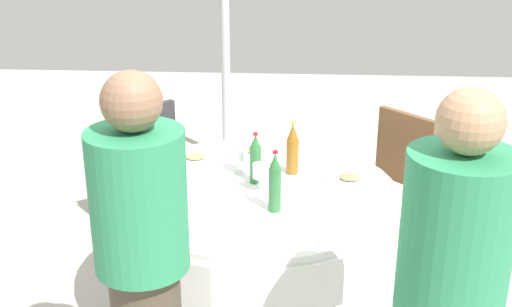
{
  "coord_description": "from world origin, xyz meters",
  "views": [
    {
      "loc": [
        0.18,
        -2.93,
        2.08
      ],
      "look_at": [
        0.0,
        0.0,
        0.92
      ],
      "focal_mm": 46.52,
      "sensor_mm": 36.0,
      "label": 1
    }
  ],
  "objects_px": {
    "bottle_green_east": "(275,183)",
    "person_outer": "(144,270)",
    "bottle_green_outer": "(256,160)",
    "plate_right": "(196,159)",
    "wine_glass_front": "(241,154)",
    "plate_west": "(252,152)",
    "chair_north": "(140,154)",
    "plate_mid": "(350,180)",
    "chair_far": "(414,165)",
    "dining_table": "(256,214)",
    "bottle_amber_rear": "(293,150)",
    "wine_glass_east": "(260,172)",
    "bottle_dark_green_south": "(139,176)"
  },
  "relations": [
    {
      "from": "bottle_green_east",
      "to": "person_outer",
      "type": "relative_size",
      "value": 0.19
    },
    {
      "from": "bottle_green_outer",
      "to": "plate_right",
      "type": "relative_size",
      "value": 1.09
    },
    {
      "from": "wine_glass_front",
      "to": "plate_west",
      "type": "relative_size",
      "value": 0.63
    },
    {
      "from": "chair_north",
      "to": "plate_mid",
      "type": "bearing_deg",
      "value": -74.37
    },
    {
      "from": "chair_far",
      "to": "plate_right",
      "type": "bearing_deg",
      "value": -109.91
    },
    {
      "from": "bottle_green_east",
      "to": "bottle_green_outer",
      "type": "bearing_deg",
      "value": 108.96
    },
    {
      "from": "dining_table",
      "to": "plate_right",
      "type": "height_order",
      "value": "plate_right"
    },
    {
      "from": "plate_mid",
      "to": "chair_far",
      "type": "relative_size",
      "value": 0.26
    },
    {
      "from": "chair_far",
      "to": "plate_west",
      "type": "bearing_deg",
      "value": -109.45
    },
    {
      "from": "bottle_green_outer",
      "to": "chair_far",
      "type": "bearing_deg",
      "value": 41.46
    },
    {
      "from": "bottle_amber_rear",
      "to": "wine_glass_east",
      "type": "xyz_separation_m",
      "value": [
        -0.15,
        -0.23,
        -0.03
      ]
    },
    {
      "from": "dining_table",
      "to": "bottle_dark_green_south",
      "type": "xyz_separation_m",
      "value": [
        -0.52,
        -0.22,
        0.29
      ]
    },
    {
      "from": "plate_west",
      "to": "plate_mid",
      "type": "xyz_separation_m",
      "value": [
        0.51,
        -0.35,
        -0.0
      ]
    },
    {
      "from": "bottle_amber_rear",
      "to": "bottle_dark_green_south",
      "type": "bearing_deg",
      "value": -149.51
    },
    {
      "from": "bottle_green_east",
      "to": "plate_mid",
      "type": "relative_size",
      "value": 1.28
    },
    {
      "from": "bottle_green_outer",
      "to": "bottle_amber_rear",
      "type": "height_order",
      "value": "bottle_amber_rear"
    },
    {
      "from": "bottle_dark_green_south",
      "to": "plate_mid",
      "type": "height_order",
      "value": "bottle_dark_green_south"
    },
    {
      "from": "bottle_amber_rear",
      "to": "plate_west",
      "type": "xyz_separation_m",
      "value": [
        -0.22,
        0.25,
        -0.12
      ]
    },
    {
      "from": "bottle_dark_green_south",
      "to": "wine_glass_front",
      "type": "distance_m",
      "value": 0.59
    },
    {
      "from": "dining_table",
      "to": "chair_far",
      "type": "height_order",
      "value": "chair_far"
    },
    {
      "from": "chair_far",
      "to": "bottle_green_outer",
      "type": "bearing_deg",
      "value": -92.26
    },
    {
      "from": "wine_glass_east",
      "to": "person_outer",
      "type": "height_order",
      "value": "person_outer"
    },
    {
      "from": "plate_right",
      "to": "plate_mid",
      "type": "height_order",
      "value": "same"
    },
    {
      "from": "wine_glass_east",
      "to": "chair_north",
      "type": "xyz_separation_m",
      "value": [
        -0.82,
        0.99,
        -0.32
      ]
    },
    {
      "from": "bottle_dark_green_south",
      "to": "plate_mid",
      "type": "xyz_separation_m",
      "value": [
        0.98,
        0.31,
        -0.13
      ]
    },
    {
      "from": "wine_glass_east",
      "to": "chair_north",
      "type": "bearing_deg",
      "value": 129.86
    },
    {
      "from": "bottle_green_east",
      "to": "bottle_amber_rear",
      "type": "bearing_deg",
      "value": 80.35
    },
    {
      "from": "bottle_green_outer",
      "to": "chair_north",
      "type": "distance_m",
      "value": 1.24
    },
    {
      "from": "bottle_dark_green_south",
      "to": "plate_right",
      "type": "relative_size",
      "value": 1.28
    },
    {
      "from": "bottle_green_outer",
      "to": "plate_west",
      "type": "height_order",
      "value": "bottle_green_outer"
    },
    {
      "from": "plate_right",
      "to": "bottle_amber_rear",
      "type": "bearing_deg",
      "value": -14.5
    },
    {
      "from": "bottle_amber_rear",
      "to": "plate_mid",
      "type": "distance_m",
      "value": 0.32
    },
    {
      "from": "bottle_green_east",
      "to": "plate_right",
      "type": "distance_m",
      "value": 0.73
    },
    {
      "from": "bottle_green_east",
      "to": "wine_glass_front",
      "type": "height_order",
      "value": "bottle_green_east"
    },
    {
      "from": "bottle_amber_rear",
      "to": "chair_north",
      "type": "height_order",
      "value": "bottle_amber_rear"
    },
    {
      "from": "person_outer",
      "to": "wine_glass_front",
      "type": "bearing_deg",
      "value": -82.25
    },
    {
      "from": "bottle_green_outer",
      "to": "bottle_green_east",
      "type": "relative_size",
      "value": 0.9
    },
    {
      "from": "plate_mid",
      "to": "wine_glass_east",
      "type": "bearing_deg",
      "value": -162.8
    },
    {
      "from": "dining_table",
      "to": "plate_west",
      "type": "distance_m",
      "value": 0.47
    },
    {
      "from": "bottle_amber_rear",
      "to": "plate_mid",
      "type": "xyz_separation_m",
      "value": [
        0.29,
        -0.09,
        -0.12
      ]
    },
    {
      "from": "bottle_dark_green_south",
      "to": "bottle_green_east",
      "type": "bearing_deg",
      "value": -2.45
    },
    {
      "from": "plate_west",
      "to": "dining_table",
      "type": "bearing_deg",
      "value": -83.46
    },
    {
      "from": "wine_glass_east",
      "to": "chair_north",
      "type": "distance_m",
      "value": 1.32
    },
    {
      "from": "plate_right",
      "to": "chair_north",
      "type": "xyz_separation_m",
      "value": [
        -0.46,
        0.62,
        -0.23
      ]
    },
    {
      "from": "dining_table",
      "to": "bottle_green_east",
      "type": "distance_m",
      "value": 0.39
    },
    {
      "from": "wine_glass_front",
      "to": "bottle_green_east",
      "type": "bearing_deg",
      "value": -66.11
    },
    {
      "from": "dining_table",
      "to": "wine_glass_front",
      "type": "height_order",
      "value": "wine_glass_front"
    },
    {
      "from": "wine_glass_front",
      "to": "plate_mid",
      "type": "distance_m",
      "value": 0.56
    },
    {
      "from": "wine_glass_front",
      "to": "chair_far",
      "type": "bearing_deg",
      "value": 34.79
    },
    {
      "from": "bottle_amber_rear",
      "to": "chair_north",
      "type": "bearing_deg",
      "value": 142.13
    }
  ]
}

